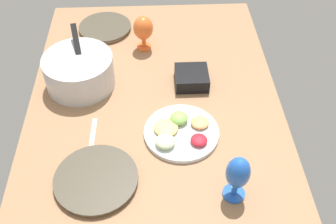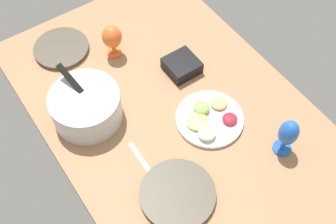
{
  "view_description": "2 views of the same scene",
  "coord_description": "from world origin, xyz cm",
  "px_view_note": "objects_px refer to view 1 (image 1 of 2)",
  "views": [
    {
      "loc": [
        -114.21,
        0.22,
        117.21
      ],
      "look_at": [
        -4.76,
        -4.8,
        3.96
      ],
      "focal_mm": 43.11,
      "sensor_mm": 36.0,
      "label": 1
    },
    {
      "loc": [
        -85.6,
        61.48,
        154.22
      ],
      "look_at": [
        -1.85,
        3.85,
        3.96
      ],
      "focal_mm": 46.36,
      "sensor_mm": 36.0,
      "label": 2
    }
  ],
  "objects_px": {
    "hurricane_glass_orange": "(144,29)",
    "square_bowl_black": "(192,77)",
    "mixing_bowl": "(80,70)",
    "hurricane_glass_blue": "(238,174)",
    "dinner_plate_left": "(97,179)",
    "dinner_plate_right": "(106,28)",
    "fruit_platter": "(181,131)"
  },
  "relations": [
    {
      "from": "mixing_bowl",
      "to": "hurricane_glass_blue",
      "type": "relative_size",
      "value": 1.61
    },
    {
      "from": "fruit_platter",
      "to": "hurricane_glass_blue",
      "type": "distance_m",
      "value": 0.33
    },
    {
      "from": "dinner_plate_right",
      "to": "hurricane_glass_orange",
      "type": "relative_size",
      "value": 1.54
    },
    {
      "from": "fruit_platter",
      "to": "hurricane_glass_orange",
      "type": "bearing_deg",
      "value": 13.67
    },
    {
      "from": "hurricane_glass_blue",
      "to": "hurricane_glass_orange",
      "type": "height_order",
      "value": "hurricane_glass_blue"
    },
    {
      "from": "hurricane_glass_orange",
      "to": "square_bowl_black",
      "type": "distance_m",
      "value": 0.34
    },
    {
      "from": "dinner_plate_right",
      "to": "mixing_bowl",
      "type": "xyz_separation_m",
      "value": [
        -0.4,
        0.08,
        0.06
      ]
    },
    {
      "from": "hurricane_glass_blue",
      "to": "square_bowl_black",
      "type": "bearing_deg",
      "value": 9.37
    },
    {
      "from": "mixing_bowl",
      "to": "hurricane_glass_orange",
      "type": "relative_size",
      "value": 1.8
    },
    {
      "from": "dinner_plate_left",
      "to": "hurricane_glass_orange",
      "type": "distance_m",
      "value": 0.78
    },
    {
      "from": "dinner_plate_left",
      "to": "dinner_plate_right",
      "type": "height_order",
      "value": "dinner_plate_left"
    },
    {
      "from": "dinner_plate_right",
      "to": "square_bowl_black",
      "type": "relative_size",
      "value": 1.85
    },
    {
      "from": "mixing_bowl",
      "to": "hurricane_glass_orange",
      "type": "xyz_separation_m",
      "value": [
        0.24,
        -0.27,
        0.03
      ]
    },
    {
      "from": "dinner_plate_right",
      "to": "fruit_platter",
      "type": "xyz_separation_m",
      "value": [
        -0.72,
        -0.33,
        0.01
      ]
    },
    {
      "from": "dinner_plate_right",
      "to": "hurricane_glass_blue",
      "type": "bearing_deg",
      "value": -153.53
    },
    {
      "from": "hurricane_glass_blue",
      "to": "dinner_plate_left",
      "type": "bearing_deg",
      "value": 81.06
    },
    {
      "from": "dinner_plate_right",
      "to": "square_bowl_black",
      "type": "bearing_deg",
      "value": -136.61
    },
    {
      "from": "dinner_plate_left",
      "to": "square_bowl_black",
      "type": "relative_size",
      "value": 2.07
    },
    {
      "from": "mixing_bowl",
      "to": "square_bowl_black",
      "type": "distance_m",
      "value": 0.48
    },
    {
      "from": "dinner_plate_left",
      "to": "mixing_bowl",
      "type": "xyz_separation_m",
      "value": [
        0.51,
        0.1,
        0.06
      ]
    },
    {
      "from": "hurricane_glass_orange",
      "to": "square_bowl_black",
      "type": "xyz_separation_m",
      "value": [
        -0.26,
        -0.2,
        -0.07
      ]
    },
    {
      "from": "dinner_plate_right",
      "to": "hurricane_glass_orange",
      "type": "xyz_separation_m",
      "value": [
        -0.16,
        -0.2,
        0.09
      ]
    },
    {
      "from": "fruit_platter",
      "to": "square_bowl_black",
      "type": "distance_m",
      "value": 0.3
    },
    {
      "from": "dinner_plate_right",
      "to": "fruit_platter",
      "type": "relative_size",
      "value": 0.9
    },
    {
      "from": "dinner_plate_right",
      "to": "mixing_bowl",
      "type": "height_order",
      "value": "mixing_bowl"
    },
    {
      "from": "dinner_plate_right",
      "to": "dinner_plate_left",
      "type": "bearing_deg",
      "value": -178.33
    },
    {
      "from": "dinner_plate_right",
      "to": "mixing_bowl",
      "type": "bearing_deg",
      "value": 169.28
    },
    {
      "from": "dinner_plate_right",
      "to": "square_bowl_black",
      "type": "xyz_separation_m",
      "value": [
        -0.42,
        -0.4,
        0.02
      ]
    },
    {
      "from": "hurricane_glass_blue",
      "to": "square_bowl_black",
      "type": "distance_m",
      "value": 0.58
    },
    {
      "from": "dinner_plate_left",
      "to": "dinner_plate_right",
      "type": "bearing_deg",
      "value": 1.67
    },
    {
      "from": "dinner_plate_left",
      "to": "mixing_bowl",
      "type": "distance_m",
      "value": 0.53
    },
    {
      "from": "dinner_plate_left",
      "to": "fruit_platter",
      "type": "bearing_deg",
      "value": -56.4
    }
  ]
}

